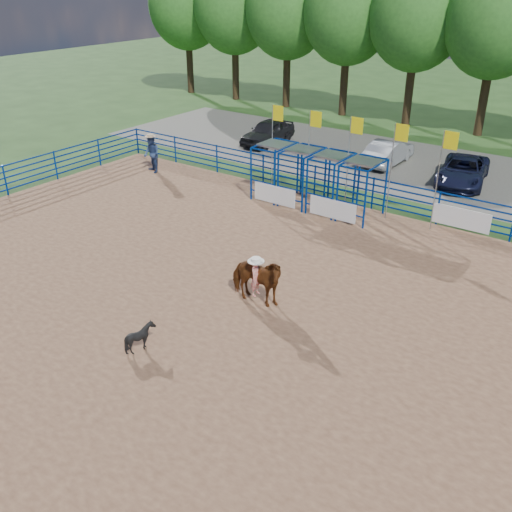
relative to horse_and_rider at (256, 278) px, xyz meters
The scene contains 12 objects.
ground 1.10m from the horse_and_rider, 148.69° to the right, with size 120.00×120.00×0.00m, color #305421.
arena_dirt 1.09m from the horse_and_rider, 148.69° to the right, with size 30.00×20.00×0.02m, color #8C6346.
gravel_strip 16.72m from the horse_and_rider, 91.74° to the left, with size 40.00×10.00×0.01m, color #68655C.
horse_and_rider is the anchor object (origin of this frame).
calf 4.17m from the horse_and_rider, 106.37° to the right, with size 0.69×0.77×0.85m, color black.
spectator_cowboy 14.52m from the horse_and_rider, 148.01° to the left, with size 1.17×1.06×2.03m.
car_a 19.09m from the horse_and_rider, 123.48° to the left, with size 1.73×4.29×1.46m, color black.
car_b 16.59m from the horse_and_rider, 99.44° to the left, with size 1.44×4.14×1.36m, color gray.
car_c 15.63m from the horse_and_rider, 83.84° to the left, with size 2.20×4.78×1.33m, color black.
perimeter_fence 0.62m from the horse_and_rider, 148.69° to the right, with size 30.10×20.10×1.50m.
chute_assembly 8.87m from the horse_and_rider, 105.77° to the left, with size 19.32×2.41×4.20m.
treeline 26.53m from the horse_and_rider, 91.13° to the left, with size 56.40×6.40×11.24m.
Camera 1 is at (9.77, -12.60, 9.72)m, focal length 40.00 mm.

